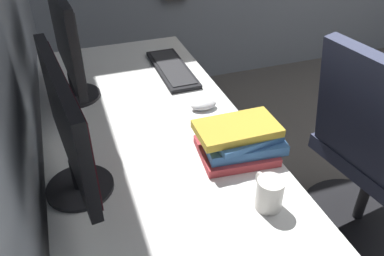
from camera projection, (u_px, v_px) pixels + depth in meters
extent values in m
cube|color=white|center=(176.00, 195.00, 1.17)|extent=(2.35, 0.73, 0.03)
cylinder|color=silver|center=(170.00, 102.00, 2.33)|extent=(0.05, 0.05, 0.70)
cylinder|color=silver|center=(64.00, 121.00, 2.16)|extent=(0.05, 0.05, 0.70)
cube|color=white|center=(160.00, 242.00, 1.48)|extent=(0.40, 0.50, 0.69)
cube|color=silver|center=(221.00, 225.00, 1.55)|extent=(0.37, 0.01, 0.61)
cylinder|color=black|center=(80.00, 187.00, 1.17)|extent=(0.20, 0.20, 0.01)
cylinder|color=black|center=(77.00, 173.00, 1.14)|extent=(0.04, 0.04, 0.10)
cube|color=black|center=(65.00, 118.00, 1.03)|extent=(0.52, 0.09, 0.28)
cube|color=#330F14|center=(72.00, 117.00, 1.03)|extent=(0.48, 0.06, 0.25)
cylinder|color=black|center=(76.00, 96.00, 1.62)|extent=(0.20, 0.20, 0.01)
cylinder|color=black|center=(74.00, 84.00, 1.59)|extent=(0.04, 0.04, 0.10)
cube|color=black|center=(64.00, 33.00, 1.47)|extent=(0.52, 0.07, 0.33)
cube|color=black|center=(68.00, 33.00, 1.47)|extent=(0.48, 0.05, 0.29)
cube|color=black|center=(172.00, 69.00, 1.82)|extent=(0.42, 0.14, 0.02)
cube|color=#2D2D30|center=(172.00, 67.00, 1.81)|extent=(0.38, 0.11, 0.00)
ellipsoid|color=silver|center=(204.00, 105.00, 1.54)|extent=(0.06, 0.10, 0.03)
cube|color=#B2383D|center=(236.00, 150.00, 1.30)|extent=(0.22, 0.26, 0.03)
cube|color=#38669E|center=(242.00, 140.00, 1.30)|extent=(0.21, 0.28, 0.03)
cube|color=#38669E|center=(241.00, 133.00, 1.29)|extent=(0.20, 0.23, 0.02)
cube|color=gold|center=(237.00, 128.00, 1.26)|extent=(0.16, 0.27, 0.03)
cylinder|color=silver|center=(269.00, 194.00, 1.09)|extent=(0.08, 0.08, 0.10)
torus|color=silver|center=(261.00, 181.00, 1.12)|extent=(0.06, 0.01, 0.06)
cube|color=#383D56|center=(379.00, 153.00, 1.75)|extent=(0.49, 0.48, 0.07)
cube|color=#383D56|center=(360.00, 111.00, 1.51)|extent=(0.41, 0.18, 0.50)
cylinder|color=black|center=(366.00, 189.00, 1.87)|extent=(0.05, 0.05, 0.37)
cylinder|color=black|center=(356.00, 218.00, 1.99)|extent=(0.56, 0.56, 0.03)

